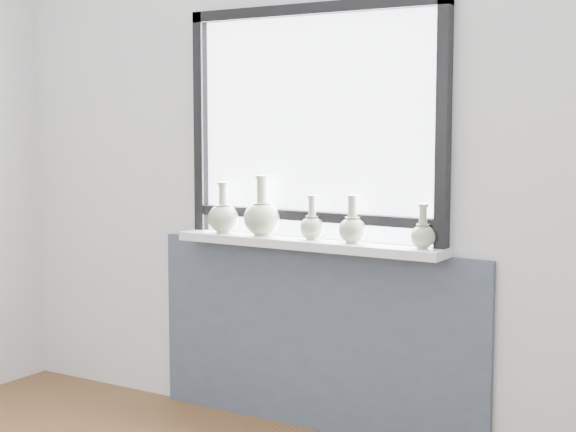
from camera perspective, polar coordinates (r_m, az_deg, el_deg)
The scene contains 9 objects.
back_wall at distance 4.03m, azimuth 1.95°, elevation 4.30°, with size 3.60×0.02×2.60m, color silver.
apron_panel at distance 4.12m, azimuth 1.69°, elevation -7.89°, with size 1.70×0.03×0.86m, color #454E62.
windowsill at distance 3.98m, azimuth 1.21°, elevation -1.80°, with size 1.32×0.18×0.04m, color white.
window at distance 3.99m, azimuth 1.69°, elevation 6.31°, with size 1.30×0.06×1.05m.
vase_a at distance 4.21m, azimuth -4.20°, elevation -0.02°, with size 0.15×0.15×0.24m.
vase_b at distance 4.09m, azimuth -1.69°, elevation -0.00°, with size 0.17×0.17×0.28m.
vase_c at distance 3.96m, azimuth 1.56°, elevation -0.62°, with size 0.11×0.11×0.20m.
vase_d at distance 3.85m, azimuth 4.18°, elevation -0.74°, with size 0.12×0.12×0.21m.
vase_e at distance 3.72m, azimuth 8.70°, elevation -1.16°, with size 0.11×0.11×0.19m.
Camera 1 is at (1.99, -1.69, 1.43)m, focal length 55.00 mm.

